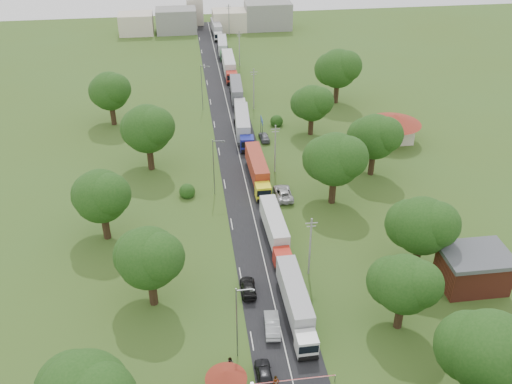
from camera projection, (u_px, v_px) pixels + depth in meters
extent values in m
plane|color=#3B541C|center=(261.00, 246.00, 81.99)|extent=(260.00, 260.00, 0.00)
cube|color=black|center=(244.00, 177.00, 98.85)|extent=(8.00, 200.00, 0.04)
cube|color=slate|center=(252.00, 384.00, 59.84)|extent=(0.35, 0.35, 0.25)
cylinder|color=red|center=(294.00, 380.00, 60.38)|extent=(9.00, 0.12, 0.12)
cylinder|color=slate|center=(335.00, 378.00, 61.16)|extent=(0.10, 0.10, 1.00)
cone|color=maroon|center=(226.00, 375.00, 58.56)|extent=(4.40, 4.40, 1.10)
cube|color=black|center=(239.00, 383.00, 59.50)|extent=(0.02, 1.20, 0.90)
cylinder|color=slate|center=(263.00, 130.00, 110.03)|extent=(0.12, 0.12, 4.00)
cylinder|color=slate|center=(261.00, 125.00, 112.05)|extent=(0.12, 0.12, 4.00)
cube|color=#164098|center=(262.00, 120.00, 110.20)|extent=(0.06, 3.00, 1.00)
cube|color=silver|center=(262.00, 120.00, 110.20)|extent=(0.07, 3.10, 0.06)
cylinder|color=gray|center=(310.00, 247.00, 74.35)|extent=(0.24, 0.24, 9.00)
cube|color=gray|center=(312.00, 223.00, 72.35)|extent=(1.60, 0.10, 0.10)
cube|color=gray|center=(311.00, 226.00, 72.62)|extent=(1.20, 0.10, 0.10)
cylinder|color=gray|center=(275.00, 149.00, 97.95)|extent=(0.24, 0.24, 9.00)
cube|color=gray|center=(276.00, 129.00, 95.96)|extent=(1.60, 0.10, 0.10)
cube|color=gray|center=(275.00, 132.00, 96.22)|extent=(1.20, 0.10, 0.10)
cylinder|color=gray|center=(254.00, 89.00, 121.56)|extent=(0.24, 0.24, 9.00)
cube|color=gray|center=(254.00, 72.00, 119.56)|extent=(1.60, 0.10, 0.10)
cube|color=gray|center=(254.00, 74.00, 119.83)|extent=(1.20, 0.10, 0.10)
cylinder|color=gray|center=(239.00, 49.00, 145.17)|extent=(0.24, 0.24, 9.00)
cube|color=gray|center=(239.00, 34.00, 143.17)|extent=(1.60, 0.10, 0.10)
cube|color=gray|center=(239.00, 36.00, 143.43)|extent=(1.20, 0.10, 0.10)
cylinder|color=gray|center=(229.00, 20.00, 168.77)|extent=(0.24, 0.24, 9.00)
cube|color=gray|center=(229.00, 7.00, 166.78)|extent=(1.60, 0.10, 0.10)
cube|color=gray|center=(229.00, 8.00, 167.04)|extent=(1.20, 0.10, 0.10)
cylinder|color=slate|center=(237.00, 324.00, 61.87)|extent=(0.16, 0.16, 10.00)
cube|color=slate|center=(245.00, 290.00, 59.50)|extent=(1.80, 0.10, 0.10)
cube|color=slate|center=(252.00, 290.00, 59.67)|extent=(0.50, 0.22, 0.15)
cylinder|color=slate|center=(214.00, 168.00, 91.37)|extent=(0.16, 0.16, 10.00)
cube|color=slate|center=(218.00, 141.00, 89.01)|extent=(1.80, 0.10, 0.10)
cube|color=slate|center=(223.00, 142.00, 89.18)|extent=(0.50, 0.22, 0.15)
cylinder|color=slate|center=(202.00, 88.00, 120.88)|extent=(0.16, 0.16, 10.00)
cube|color=slate|center=(205.00, 66.00, 118.51)|extent=(1.80, 0.10, 0.10)
cube|color=slate|center=(209.00, 67.00, 118.68)|extent=(0.50, 0.22, 0.15)
sphere|color=#193E10|center=(491.00, 353.00, 54.63)|extent=(8.40, 8.40, 8.40)
sphere|color=#193E10|center=(471.00, 347.00, 56.07)|extent=(7.20, 7.20, 7.20)
cylinder|color=#382616|center=(399.00, 314.00, 67.40)|extent=(1.04, 1.04, 3.85)
sphere|color=#193E10|center=(405.00, 284.00, 64.95)|extent=(7.00, 7.00, 7.00)
sphere|color=#193E10|center=(419.00, 284.00, 63.85)|extent=(5.50, 5.50, 5.50)
sphere|color=#193E10|center=(392.00, 281.00, 66.15)|extent=(6.00, 6.00, 6.00)
cylinder|color=#382616|center=(417.00, 257.00, 76.43)|extent=(1.08, 1.08, 4.20)
sphere|color=#193E10|center=(422.00, 226.00, 73.74)|extent=(7.70, 7.70, 7.70)
sphere|color=#193E10|center=(437.00, 224.00, 72.53)|extent=(6.05, 6.05, 6.05)
sphere|color=#193E10|center=(410.00, 224.00, 75.06)|extent=(6.60, 6.60, 6.60)
cylinder|color=#382616|center=(333.00, 190.00, 90.71)|extent=(1.12, 1.12, 4.55)
sphere|color=#193E10|center=(335.00, 159.00, 87.78)|extent=(8.40, 8.40, 8.40)
sphere|color=#193E10|center=(347.00, 157.00, 86.47)|extent=(6.60, 6.60, 6.60)
sphere|color=#193E10|center=(325.00, 159.00, 89.22)|extent=(7.20, 7.20, 7.20)
cylinder|color=#382616|center=(372.00, 163.00, 98.58)|extent=(1.08, 1.08, 4.20)
sphere|color=#193E10|center=(375.00, 137.00, 95.88)|extent=(7.70, 7.70, 7.70)
sphere|color=#193E10|center=(386.00, 135.00, 94.68)|extent=(6.05, 6.05, 6.05)
sphere|color=#193E10|center=(366.00, 136.00, 97.21)|extent=(6.60, 6.60, 6.60)
cylinder|color=#382616|center=(311.00, 125.00, 112.20)|extent=(1.04, 1.04, 3.85)
sphere|color=#193E10|center=(312.00, 103.00, 109.74)|extent=(7.00, 7.00, 7.00)
sphere|color=#193E10|center=(320.00, 101.00, 108.65)|extent=(5.50, 5.50, 5.50)
sphere|color=#193E10|center=(306.00, 103.00, 110.94)|extent=(6.00, 6.00, 6.00)
cylinder|color=#382616|center=(336.00, 93.00, 125.69)|extent=(1.12, 1.12, 4.55)
sphere|color=#193E10|center=(338.00, 69.00, 122.76)|extent=(8.40, 8.40, 8.40)
sphere|color=#193E10|center=(347.00, 66.00, 121.45)|extent=(6.60, 6.60, 6.60)
sphere|color=#193E10|center=(331.00, 69.00, 124.21)|extent=(7.20, 7.20, 7.20)
cylinder|color=#382616|center=(153.00, 290.00, 70.73)|extent=(1.08, 1.08, 4.20)
sphere|color=#193E10|center=(149.00, 258.00, 68.04)|extent=(7.70, 7.70, 7.70)
sphere|color=#193E10|center=(160.00, 257.00, 66.84)|extent=(6.05, 6.05, 6.05)
sphere|color=#193E10|center=(140.00, 255.00, 69.36)|extent=(6.60, 6.60, 6.60)
cylinder|color=#382616|center=(106.00, 226.00, 82.58)|extent=(1.08, 1.08, 4.20)
sphere|color=#193E10|center=(101.00, 196.00, 79.88)|extent=(7.70, 7.70, 7.70)
sphere|color=#193E10|center=(109.00, 194.00, 78.68)|extent=(6.05, 6.05, 6.05)
sphere|color=#193E10|center=(94.00, 195.00, 81.20)|extent=(6.60, 6.60, 6.60)
cylinder|color=#382616|center=(151.00, 158.00, 100.03)|extent=(1.12, 1.12, 4.55)
sphere|color=#193E10|center=(147.00, 129.00, 97.10)|extent=(8.40, 8.40, 8.40)
sphere|color=#193E10|center=(156.00, 126.00, 95.79)|extent=(6.60, 6.60, 6.60)
sphere|color=#193E10|center=(141.00, 129.00, 98.55)|extent=(7.20, 7.20, 7.20)
cylinder|color=#382616|center=(113.00, 115.00, 116.07)|extent=(1.08, 1.08, 4.20)
sphere|color=#193E10|center=(110.00, 91.00, 113.38)|extent=(7.70, 7.70, 7.70)
sphere|color=#193E10|center=(116.00, 89.00, 112.17)|extent=(6.05, 6.05, 6.05)
sphere|color=#193E10|center=(105.00, 91.00, 114.70)|extent=(6.60, 6.60, 6.60)
cube|color=maroon|center=(473.00, 271.00, 73.64)|extent=(8.00, 6.00, 4.60)
cube|color=#47494F|center=(477.00, 255.00, 72.27)|extent=(8.60, 6.60, 0.60)
cube|color=beige|center=(393.00, 131.00, 109.66)|extent=(7.00, 5.00, 4.00)
cone|color=maroon|center=(395.00, 118.00, 108.14)|extent=(10.08, 10.08, 1.80)
cube|color=gray|center=(176.00, 20.00, 171.74)|extent=(12.00, 8.00, 7.00)
cube|color=beige|center=(229.00, 20.00, 173.83)|extent=(10.00, 8.00, 6.00)
cube|color=gray|center=(268.00, 16.00, 174.68)|extent=(14.00, 8.00, 8.00)
cube|color=beige|center=(136.00, 24.00, 170.62)|extent=(10.00, 8.00, 6.00)
cube|color=beige|center=(195.00, 11.00, 178.91)|extent=(5.00, 5.00, 8.00)
cube|color=silver|center=(306.00, 344.00, 63.97)|extent=(2.40, 2.40, 2.47)
cube|color=black|center=(309.00, 350.00, 62.78)|extent=(2.27, 0.05, 1.09)
cube|color=slate|center=(308.00, 358.00, 63.53)|extent=(2.17, 0.28, 0.35)
cube|color=slate|center=(294.00, 307.00, 70.21)|extent=(2.43, 11.38, 0.30)
cube|color=#A7A7AB|center=(294.00, 294.00, 69.52)|extent=(2.64, 11.68, 2.96)
cylinder|color=black|center=(308.00, 356.00, 63.77)|extent=(2.32, 0.99, 0.99)
cylinder|color=black|center=(304.00, 345.00, 65.26)|extent=(2.32, 0.99, 0.99)
cylinder|color=black|center=(289.00, 290.00, 73.25)|extent=(2.32, 0.99, 0.99)
cylinder|color=black|center=(287.00, 282.00, 74.50)|extent=(2.32, 0.99, 0.99)
cube|color=#AE2113|center=(282.00, 258.00, 77.29)|extent=(2.34, 2.34, 2.37)
cube|color=black|center=(284.00, 261.00, 76.15)|extent=(2.18, 0.09, 1.04)
cube|color=slate|center=(283.00, 268.00, 76.87)|extent=(2.09, 0.31, 0.33)
cube|color=slate|center=(274.00, 234.00, 83.28)|extent=(2.51, 10.96, 0.28)
cube|color=silver|center=(274.00, 223.00, 82.62)|extent=(2.71, 11.25, 2.84)
cylinder|color=black|center=(283.00, 267.00, 77.09)|extent=(2.23, 0.95, 0.95)
cylinder|color=black|center=(281.00, 260.00, 78.53)|extent=(2.23, 0.95, 0.95)
cylinder|color=black|center=(271.00, 222.00, 86.20)|extent=(2.23, 0.95, 0.95)
cylinder|color=black|center=(269.00, 217.00, 87.40)|extent=(2.23, 0.95, 0.95)
cube|color=yellow|center=(263.00, 191.00, 91.79)|extent=(2.42, 2.42, 2.47)
cube|color=black|center=(264.00, 193.00, 90.60)|extent=(2.28, 0.07, 1.09)
cube|color=slate|center=(264.00, 200.00, 91.35)|extent=(2.18, 0.29, 0.35)
cube|color=slate|center=(257.00, 174.00, 98.04)|extent=(2.51, 11.42, 0.30)
cube|color=#9B2F1C|center=(257.00, 165.00, 97.36)|extent=(2.71, 11.72, 2.97)
cylinder|color=black|center=(264.00, 200.00, 91.58)|extent=(2.33, 0.99, 0.99)
cylinder|color=black|center=(262.00, 194.00, 93.09)|extent=(2.33, 0.99, 0.99)
cylinder|color=black|center=(254.00, 166.00, 101.09)|extent=(2.33, 0.99, 0.99)
cylinder|color=black|center=(253.00, 162.00, 102.34)|extent=(2.33, 0.99, 0.99)
cube|color=navy|center=(247.00, 144.00, 106.13)|extent=(2.66, 2.66, 2.60)
cube|color=black|center=(248.00, 145.00, 104.88)|extent=(2.38, 0.18, 1.14)
cube|color=slate|center=(248.00, 151.00, 105.67)|extent=(2.30, 0.41, 0.36)
cube|color=slate|center=(243.00, 131.00, 112.70)|extent=(3.20, 12.08, 0.31)
cube|color=#B1B1B6|center=(242.00, 122.00, 111.98)|extent=(3.43, 12.40, 3.12)
cylinder|color=black|center=(248.00, 151.00, 105.92)|extent=(2.44, 1.04, 1.04)
cylinder|color=black|center=(246.00, 146.00, 107.50)|extent=(2.44, 1.04, 1.04)
cylinder|color=black|center=(241.00, 124.00, 115.90)|extent=(2.44, 1.04, 1.04)
cylinder|color=black|center=(240.00, 121.00, 117.21)|extent=(2.44, 1.04, 1.04)
cube|color=#BBBBBB|center=(240.00, 105.00, 121.90)|extent=(2.42, 2.42, 2.40)
cube|color=black|center=(240.00, 106.00, 120.74)|extent=(2.20, 0.14, 1.05)
cube|color=slate|center=(240.00, 111.00, 121.47)|extent=(2.12, 0.36, 0.34)
cube|color=slate|center=(237.00, 97.00, 127.96)|extent=(2.78, 11.13, 0.29)
cube|color=#5B5C62|center=(236.00, 89.00, 127.29)|extent=(2.99, 11.42, 2.88)
cylinder|color=black|center=(240.00, 111.00, 121.70)|extent=(2.25, 0.96, 0.96)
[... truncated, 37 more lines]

